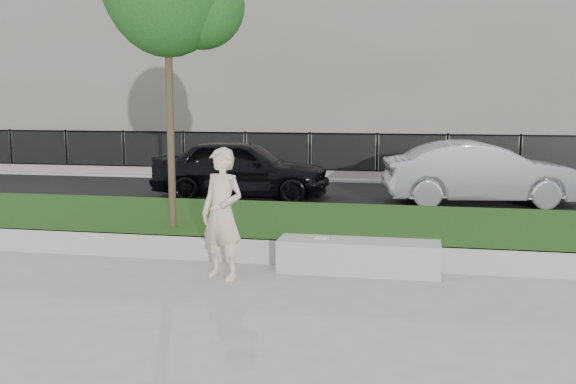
% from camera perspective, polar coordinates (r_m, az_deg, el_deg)
% --- Properties ---
extents(ground, '(90.00, 90.00, 0.00)m').
position_cam_1_polar(ground, '(9.62, -6.22, -7.74)').
color(ground, gray).
rests_on(ground, ground).
extents(grass_bank, '(34.00, 4.00, 0.40)m').
position_cam_1_polar(grass_bank, '(12.39, -2.07, -3.17)').
color(grass_bank, black).
rests_on(grass_bank, ground).
extents(grass_kerb, '(34.00, 0.08, 0.40)m').
position_cam_1_polar(grass_kerb, '(10.54, -4.54, -5.20)').
color(grass_kerb, gray).
rests_on(grass_kerb, ground).
extents(street, '(34.00, 7.00, 0.04)m').
position_cam_1_polar(street, '(17.74, 2.03, -0.35)').
color(street, black).
rests_on(street, ground).
extents(far_pavement, '(34.00, 3.00, 0.12)m').
position_cam_1_polar(far_pavement, '(22.15, 3.90, 1.43)').
color(far_pavement, gray).
rests_on(far_pavement, ground).
extents(iron_fence, '(32.00, 0.30, 1.50)m').
position_cam_1_polar(iron_fence, '(21.12, 3.56, 2.42)').
color(iron_fence, slate).
rests_on(iron_fence, far_pavement).
extents(building_facade, '(34.00, 10.00, 10.00)m').
position_cam_1_polar(building_facade, '(29.06, 5.82, 12.73)').
color(building_facade, '#67635A').
rests_on(building_facade, ground).
extents(stone_bench, '(2.46, 0.62, 0.50)m').
position_cam_1_polar(stone_bench, '(9.94, 6.27, -5.72)').
color(stone_bench, gray).
rests_on(stone_bench, ground).
extents(man, '(0.83, 0.70, 1.95)m').
position_cam_1_polar(man, '(9.47, -5.86, -1.94)').
color(man, beige).
rests_on(man, ground).
extents(book, '(0.21, 0.16, 0.02)m').
position_cam_1_polar(book, '(9.97, 3.02, -4.09)').
color(book, beige).
rests_on(book, stone_bench).
extents(car_dark, '(4.75, 2.03, 1.60)m').
position_cam_1_polar(car_dark, '(17.14, -4.15, 2.10)').
color(car_dark, black).
rests_on(car_dark, street).
extents(car_silver, '(4.99, 2.42, 1.58)m').
position_cam_1_polar(car_silver, '(16.77, 16.76, 1.61)').
color(car_silver, gray).
rests_on(car_silver, street).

